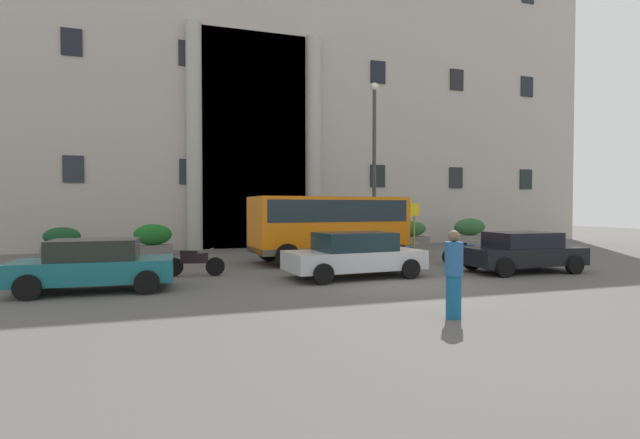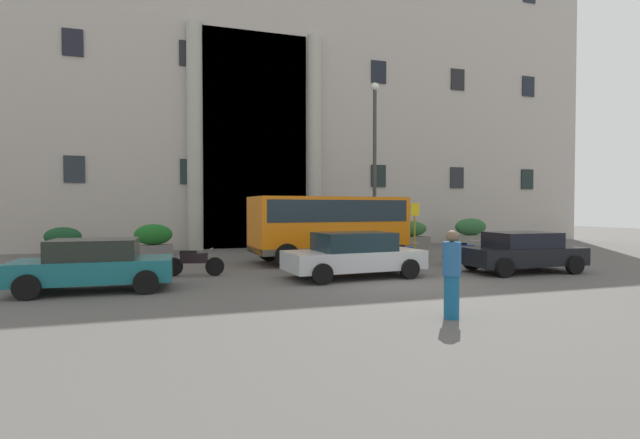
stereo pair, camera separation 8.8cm
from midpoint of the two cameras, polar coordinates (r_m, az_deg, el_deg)
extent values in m
cube|color=#54524E|center=(14.06, 9.26, -7.84)|extent=(80.00, 64.00, 0.12)
cube|color=#ACA399|center=(31.30, -5.99, 14.51)|extent=(40.49, 9.00, 18.53)
cube|color=black|center=(26.04, -8.01, 9.59)|extent=(5.68, 0.12, 11.78)
cylinder|color=#A7A69A|center=(25.38, -15.22, 9.77)|extent=(0.80, 0.80, 11.78)
cylinder|color=#ACA699|center=(26.49, -0.88, 9.47)|extent=(0.80, 0.80, 11.78)
cube|color=#1E2429|center=(25.74, -28.00, 5.47)|extent=(0.94, 0.08, 1.31)
cube|color=black|center=(25.37, -15.84, 5.65)|extent=(0.94, 0.08, 1.31)
cube|color=black|center=(27.95, 6.97, 5.31)|extent=(0.94, 0.08, 1.31)
cube|color=black|center=(30.61, 16.20, 4.92)|extent=(0.94, 0.08, 1.31)
cube|color=black|center=(33.93, 23.79, 4.52)|extent=(0.94, 0.08, 1.31)
cube|color=black|center=(26.89, -28.17, 18.58)|extent=(0.94, 0.08, 1.31)
cube|color=black|center=(26.53, -15.94, 18.94)|extent=(0.94, 0.08, 1.31)
cube|color=black|center=(29.01, 7.01, 17.45)|extent=(0.94, 0.08, 1.31)
cube|color=black|center=(31.58, 16.29, 16.07)|extent=(0.94, 0.08, 1.31)
cube|color=black|center=(34.81, 23.90, 14.62)|extent=(0.94, 0.08, 1.31)
cube|color=orange|center=(18.85, 0.90, -0.56)|extent=(6.29, 2.85, 2.18)
cube|color=#17242B|center=(18.84, 0.90, 1.09)|extent=(5.92, 2.86, 0.84)
cube|color=#17242B|center=(20.19, 8.80, 0.57)|extent=(0.20, 2.06, 1.05)
cube|color=#4D4941|center=(18.91, 0.90, -3.49)|extent=(6.29, 2.89, 0.24)
cylinder|color=black|center=(20.93, 5.04, -3.35)|extent=(0.92, 0.34, 0.90)
cylinder|color=black|center=(18.78, 8.43, -3.91)|extent=(0.92, 0.34, 0.90)
cylinder|color=black|center=(19.39, -6.39, -3.74)|extent=(0.92, 0.34, 0.90)
cylinder|color=black|center=(17.04, -4.20, -4.45)|extent=(0.92, 0.34, 0.90)
cylinder|color=#9E9517|center=(22.77, 11.33, -1.14)|extent=(0.08, 0.08, 2.36)
cube|color=yellow|center=(22.72, 11.38, 1.21)|extent=(0.44, 0.03, 0.60)
cube|color=#65625A|center=(23.56, -29.07, -3.46)|extent=(1.58, 0.74, 0.52)
ellipsoid|color=#174323|center=(23.51, -29.09, -1.83)|extent=(1.51, 0.67, 0.83)
cube|color=#686759|center=(23.89, -4.85, -3.23)|extent=(1.44, 0.88, 0.50)
ellipsoid|color=#346232|center=(23.84, -4.85, -1.47)|extent=(1.38, 0.79, 0.97)
cube|color=slate|center=(28.22, 17.73, -2.46)|extent=(2.12, 0.81, 0.61)
ellipsoid|color=#2A5B30|center=(28.18, 17.75, -0.85)|extent=(2.03, 0.73, 0.98)
cube|color=#67645B|center=(26.10, 10.83, -2.73)|extent=(2.01, 0.84, 0.61)
ellipsoid|color=#2A572B|center=(26.06, 10.83, -1.12)|extent=(1.93, 0.76, 0.85)
cube|color=slate|center=(22.84, -19.84, -3.55)|extent=(1.75, 0.76, 0.48)
ellipsoid|color=#1A5F1F|center=(22.79, -19.86, -1.75)|extent=(1.68, 0.69, 0.96)
cube|color=#16616A|center=(13.72, -25.94, -5.59)|extent=(3.95, 1.82, 0.58)
cube|color=black|center=(13.66, -25.97, -3.29)|extent=(2.14, 1.58, 0.53)
cylinder|color=black|center=(14.48, -20.14, -6.16)|extent=(0.62, 0.21, 0.62)
cylinder|color=black|center=(12.74, -20.58, -7.20)|extent=(0.62, 0.21, 0.62)
cylinder|color=black|center=(14.87, -30.50, -6.08)|extent=(0.62, 0.21, 0.62)
cylinder|color=black|center=(13.18, -32.30, -7.05)|extent=(0.62, 0.21, 0.62)
cube|color=black|center=(17.39, 23.29, -4.08)|extent=(4.05, 1.94, 0.59)
cube|color=black|center=(17.35, 23.31, -2.27)|extent=(2.21, 1.65, 0.51)
cylinder|color=black|center=(18.96, 24.76, -4.41)|extent=(0.63, 0.22, 0.62)
cylinder|color=black|center=(17.65, 28.55, -4.88)|extent=(0.63, 0.22, 0.62)
cylinder|color=black|center=(17.33, 17.92, -4.89)|extent=(0.63, 0.22, 0.62)
cylinder|color=black|center=(15.89, 21.52, -5.50)|extent=(0.63, 0.22, 0.62)
cube|color=#B3B7BA|center=(14.81, 4.05, -4.92)|extent=(4.44, 2.20, 0.58)
cube|color=black|center=(14.76, 4.05, -2.69)|extent=(2.45, 1.82, 0.57)
cylinder|color=black|center=(16.35, 7.19, -5.21)|extent=(0.63, 0.25, 0.62)
cylinder|color=black|center=(14.76, 10.80, -5.95)|extent=(0.63, 0.25, 0.62)
cylinder|color=black|center=(15.12, -2.55, -5.75)|extent=(0.63, 0.25, 0.62)
cylinder|color=black|center=(13.39, 0.20, -6.68)|extent=(0.63, 0.25, 0.62)
cylinder|color=black|center=(15.52, -12.83, -5.63)|extent=(0.61, 0.24, 0.60)
cylinder|color=black|center=(15.76, -17.60, -5.55)|extent=(0.61, 0.26, 0.60)
cube|color=black|center=(15.60, -15.24, -4.58)|extent=(0.88, 0.43, 0.32)
cube|color=black|center=(15.61, -15.90, -3.91)|extent=(0.55, 0.32, 0.12)
cylinder|color=#A5A5A8|center=(15.47, -13.23, -3.50)|extent=(0.16, 0.54, 0.03)
cylinder|color=black|center=(18.01, 11.63, -4.64)|extent=(0.60, 0.12, 0.60)
cylinder|color=black|center=(17.35, 7.86, -4.86)|extent=(0.60, 0.14, 0.60)
cube|color=#1A459C|center=(17.64, 9.78, -3.85)|extent=(0.86, 0.27, 0.32)
cube|color=black|center=(17.53, 9.28, -3.28)|extent=(0.53, 0.22, 0.12)
cylinder|color=#A5A5A8|center=(17.90, 11.35, -2.81)|extent=(0.05, 0.55, 0.03)
cylinder|color=black|center=(19.76, 18.55, -4.14)|extent=(0.61, 0.17, 0.60)
cylinder|color=black|center=(18.83, 15.38, -4.40)|extent=(0.61, 0.19, 0.60)
cube|color=#213B9B|center=(19.26, 17.01, -3.44)|extent=(0.93, 0.34, 0.32)
cube|color=black|center=(19.13, 16.61, -2.93)|extent=(0.54, 0.26, 0.12)
cylinder|color=#A5A5A8|center=(19.63, 18.32, -2.48)|extent=(0.09, 0.55, 0.03)
cylinder|color=#155682|center=(9.76, 15.76, -9.09)|extent=(0.30, 0.30, 0.86)
cylinder|color=#23568E|center=(9.65, 15.79, -4.63)|extent=(0.36, 0.36, 0.67)
sphere|color=brown|center=(9.61, 15.81, -1.97)|extent=(0.23, 0.23, 0.23)
cylinder|color=#373831|center=(23.08, 6.53, 5.81)|extent=(0.18, 0.18, 7.91)
sphere|color=silver|center=(23.75, 6.56, 15.80)|extent=(0.40, 0.40, 0.40)
camera|label=1|loc=(0.04, -90.13, 0.00)|focal=26.19mm
camera|label=2|loc=(0.04, 89.87, 0.00)|focal=26.19mm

